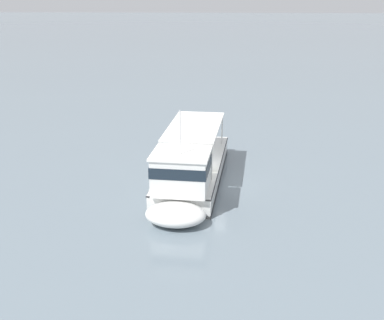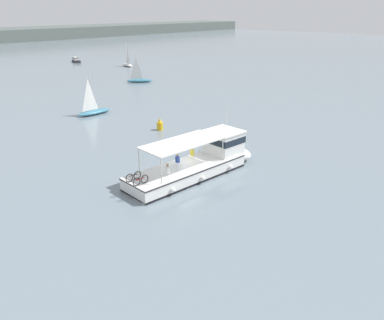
% 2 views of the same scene
% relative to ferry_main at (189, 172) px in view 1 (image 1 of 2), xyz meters
% --- Properties ---
extents(ground_plane, '(400.00, 400.00, 0.00)m').
position_rel_ferry_main_xyz_m(ground_plane, '(-1.02, 0.87, -1.02)').
color(ground_plane, slate).
extents(ferry_main, '(13.00, 4.35, 5.32)m').
position_rel_ferry_main_xyz_m(ferry_main, '(0.00, 0.00, 0.00)').
color(ferry_main, white).
rests_on(ferry_main, ground).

